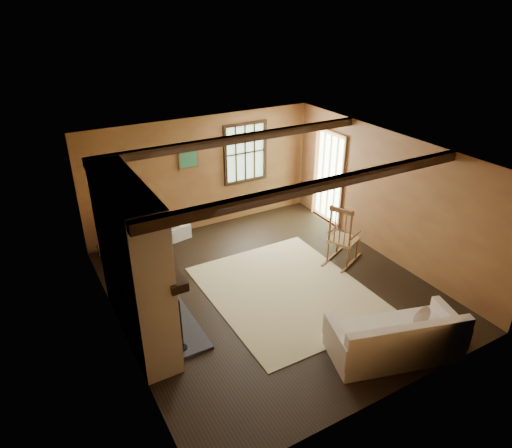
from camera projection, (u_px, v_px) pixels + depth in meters
ground at (270, 288)px, 7.86m from camera, size 5.50×5.50×0.00m
room_envelope at (275, 193)px, 7.42m from camera, size 5.02×5.52×2.44m
fireplace at (135, 268)px, 6.38m from camera, size 1.02×2.30×2.40m
rug at (286, 291)px, 7.79m from camera, size 2.50×3.00×0.01m
rocking_chair at (343, 239)px, 8.43m from camera, size 0.96×0.76×1.18m
sofa at (396, 340)px, 6.30m from camera, size 1.97×1.28×0.73m
firewood_pile at (118, 247)px, 8.87m from camera, size 0.75×0.14×0.27m
laundry_basket at (176, 231)px, 9.43m from camera, size 0.56×0.47×0.30m
basket_pillow at (175, 220)px, 9.32m from camera, size 0.50×0.46×0.20m
armchair at (137, 241)px, 8.51m from camera, size 1.29×1.29×0.84m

